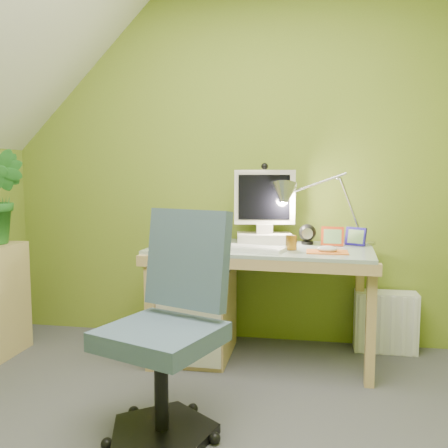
% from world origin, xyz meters
% --- Properties ---
extents(wall_back, '(3.20, 0.01, 2.40)m').
position_xyz_m(wall_back, '(0.00, 1.60, 1.20)').
color(wall_back, olive).
rests_on(wall_back, floor).
extents(desk, '(1.33, 0.73, 0.69)m').
position_xyz_m(desk, '(0.19, 1.23, 0.35)').
color(desk, tan).
rests_on(desk, floor).
extents(monitor, '(0.44, 0.30, 0.55)m').
position_xyz_m(monitor, '(0.19, 1.41, 0.97)').
color(monitor, beige).
rests_on(monitor, desk).
extents(speaker_left, '(0.11, 0.11, 0.11)m').
position_xyz_m(speaker_left, '(-0.08, 1.39, 0.75)').
color(speaker_left, black).
rests_on(speaker_left, desk).
extents(speaker_right, '(0.12, 0.12, 0.13)m').
position_xyz_m(speaker_right, '(0.46, 1.39, 0.76)').
color(speaker_right, black).
rests_on(speaker_right, desk).
extents(keyboard, '(0.48, 0.25, 0.02)m').
position_xyz_m(keyboard, '(0.11, 1.09, 0.70)').
color(keyboard, white).
rests_on(keyboard, desk).
extents(mousepad, '(0.23, 0.16, 0.01)m').
position_xyz_m(mousepad, '(0.57, 1.09, 0.70)').
color(mousepad, orange).
rests_on(mousepad, desk).
extents(mouse, '(0.12, 0.08, 0.04)m').
position_xyz_m(mouse, '(0.57, 1.09, 0.71)').
color(mouse, white).
rests_on(mouse, mousepad).
extents(amber_tumbler, '(0.07, 0.07, 0.08)m').
position_xyz_m(amber_tumbler, '(0.37, 1.15, 0.73)').
color(amber_tumbler, '#8B5D14').
rests_on(amber_tumbler, desk).
extents(candle_cluster, '(0.16, 0.14, 0.11)m').
position_xyz_m(candle_cluster, '(-0.41, 1.24, 0.75)').
color(candle_cluster, red).
rests_on(candle_cluster, desk).
extents(photo_frame_red, '(0.14, 0.03, 0.12)m').
position_xyz_m(photo_frame_red, '(0.61, 1.35, 0.75)').
color(photo_frame_red, red).
rests_on(photo_frame_red, desk).
extents(photo_frame_blue, '(0.12, 0.08, 0.11)m').
position_xyz_m(photo_frame_blue, '(0.75, 1.39, 0.75)').
color(photo_frame_blue, navy).
rests_on(photo_frame_blue, desk).
extents(photo_frame_green, '(0.14, 0.06, 0.12)m').
position_xyz_m(photo_frame_green, '(-0.21, 1.37, 0.75)').
color(photo_frame_green, '#9EB47B').
rests_on(photo_frame_green, desk).
extents(desk_lamp, '(0.59, 0.26, 0.63)m').
position_xyz_m(desk_lamp, '(0.64, 1.41, 1.01)').
color(desk_lamp, '#AAAAAF').
rests_on(desk_lamp, desk).
extents(task_chair, '(0.65, 0.65, 0.92)m').
position_xyz_m(task_chair, '(-0.14, 0.28, 0.46)').
color(task_chair, '#405569').
rests_on(task_chair, floor).
extents(radiator, '(0.38, 0.16, 0.38)m').
position_xyz_m(radiator, '(0.96, 1.50, 0.19)').
color(radiator, silver).
rests_on(radiator, floor).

